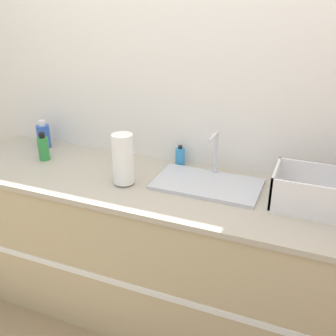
% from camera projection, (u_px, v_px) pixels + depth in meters
% --- Properties ---
extents(wall_back, '(4.76, 0.06, 2.60)m').
position_uv_depth(wall_back, '(174.00, 98.00, 2.34)').
color(wall_back, silver).
rests_on(wall_back, ground_plane).
extents(counter_cabinet, '(2.38, 0.69, 0.91)m').
position_uv_depth(counter_cabinet, '(151.00, 249.00, 2.39)').
color(counter_cabinet, tan).
rests_on(counter_cabinet, ground_plane).
extents(sink, '(0.58, 0.33, 0.27)m').
position_uv_depth(sink, '(208.00, 182.00, 2.15)').
color(sink, silver).
rests_on(sink, counter_cabinet).
extents(paper_towel_roll, '(0.12, 0.12, 0.29)m').
position_uv_depth(paper_towel_roll, '(123.00, 159.00, 2.12)').
color(paper_towel_roll, '#4C4C51').
rests_on(paper_towel_roll, counter_cabinet).
extents(dish_rack, '(0.39, 0.28, 0.18)m').
position_uv_depth(dish_rack, '(313.00, 195.00, 1.92)').
color(dish_rack, white).
rests_on(dish_rack, counter_cabinet).
extents(bottle_blue, '(0.09, 0.09, 0.19)m').
position_uv_depth(bottle_blue, '(44.00, 136.00, 2.65)').
color(bottle_blue, '#2D56B7').
rests_on(bottle_blue, counter_cabinet).
extents(bottle_green, '(0.07, 0.07, 0.18)m').
position_uv_depth(bottle_green, '(43.00, 148.00, 2.45)').
color(bottle_green, '#2D8C3D').
rests_on(bottle_green, counter_cabinet).
extents(soap_dispenser, '(0.06, 0.06, 0.13)m').
position_uv_depth(soap_dispenser, '(180.00, 157.00, 2.38)').
color(soap_dispenser, '#338CCC').
rests_on(soap_dispenser, counter_cabinet).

